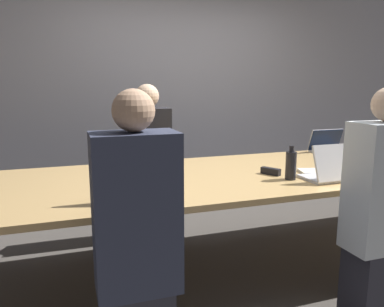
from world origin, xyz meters
TOP-DOWN VIEW (x-y plane):
  - ground_plane at (0.00, 0.00)m, footprint 24.00×24.00m
  - curtain_wall at (0.00, 1.82)m, footprint 12.00×0.06m
  - conference_table at (0.00, 0.00)m, footprint 4.49×1.32m
  - laptop_far_right at (1.18, 0.52)m, footprint 0.36×0.23m
  - laptop_near_left at (-0.99, -0.41)m, footprint 0.33×0.26m
  - person_near_left at (-0.99, -0.85)m, footprint 0.40×0.24m
  - cup_near_left at (-0.74, -0.37)m, footprint 0.07×0.07m
  - laptop_near_midright at (0.44, -0.43)m, footprint 0.31×0.26m
  - person_near_midright at (0.48, -0.86)m, footprint 0.40×0.24m
  - cup_near_midright at (0.69, -0.39)m, footprint 0.08×0.08m
  - bottle_near_midright at (0.21, -0.31)m, footprint 0.08×0.08m
  - laptop_far_midleft at (-0.60, 0.43)m, footprint 0.32×0.22m
  - person_far_midleft at (-0.57, 0.85)m, footprint 0.40×0.24m
  - cup_far_midleft at (-0.86, 0.37)m, footprint 0.08×0.08m
  - stapler at (0.15, -0.14)m, footprint 0.11×0.15m
  - notebook at (0.47, -0.19)m, footprint 0.21×0.21m

SIDE VIEW (x-z plane):
  - ground_plane at x=0.00m, z-range 0.00..0.00m
  - person_near_left at x=-0.99m, z-range -0.02..1.40m
  - person_near_midright at x=0.48m, z-range -0.02..1.41m
  - person_far_midleft at x=-0.57m, z-range -0.02..1.43m
  - conference_table at x=0.00m, z-range 0.34..1.11m
  - notebook at x=0.47m, z-range 0.77..0.79m
  - stapler at x=0.15m, z-range 0.77..0.82m
  - cup_near_left at x=-0.74m, z-range 0.77..0.87m
  - cup_far_midleft at x=-0.86m, z-range 0.77..0.87m
  - cup_near_midright at x=0.69m, z-range 0.77..0.87m
  - laptop_far_right at x=1.18m, z-range 0.73..0.95m
  - laptop_far_midleft at x=-0.60m, z-range 0.73..0.96m
  - laptop_near_midright at x=0.44m, z-range 0.72..0.98m
  - laptop_near_left at x=-0.99m, z-range 0.72..0.98m
  - bottle_near_midright at x=0.21m, z-range 0.76..1.00m
  - curtain_wall at x=0.00m, z-range 0.00..2.80m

